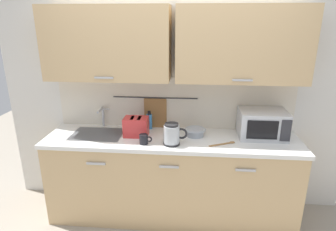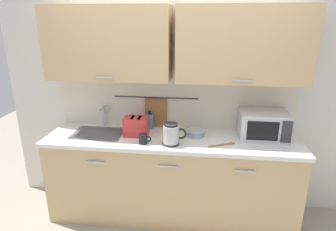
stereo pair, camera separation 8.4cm
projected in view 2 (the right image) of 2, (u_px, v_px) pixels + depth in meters
The scene contains 11 objects.
counter_unit at pixel (171, 176), 3.02m from camera, with size 2.53×0.64×0.90m.
back_wall_assembly at pixel (174, 71), 2.90m from camera, with size 3.70×0.41×2.50m.
sink_faucet at pixel (104, 114), 3.14m from camera, with size 0.09×0.17×0.22m.
microwave at pixel (263, 125), 2.84m from camera, with size 0.46×0.35×0.27m.
electric_kettle at pixel (171, 134), 2.69m from camera, with size 0.23×0.16×0.21m.
dish_soap_bottle at pixel (150, 121), 3.09m from camera, with size 0.06×0.06×0.20m.
mug_near_sink at pixel (143, 139), 2.73m from camera, with size 0.12×0.08×0.09m.
mixing_bowl at pixel (195, 132), 2.90m from camera, with size 0.21×0.21×0.08m.
toaster at pixel (136, 126), 2.91m from camera, with size 0.26×0.17×0.19m.
mug_by_kettle at pixel (173, 130), 2.94m from camera, with size 0.12×0.08×0.09m.
wooden_spoon at pixel (225, 144), 2.71m from camera, with size 0.26×0.14×0.01m.
Camera 2 is at (0.29, -2.34, 2.03)m, focal length 30.87 mm.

